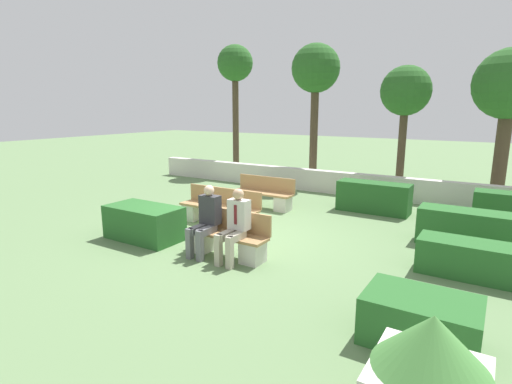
# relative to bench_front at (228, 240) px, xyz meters

# --- Properties ---
(ground_plane) EXTENTS (60.00, 60.00, 0.00)m
(ground_plane) POSITION_rel_bench_front_xyz_m (-0.50, 1.05, -0.31)
(ground_plane) COLOR #607F51
(perimeter_wall) EXTENTS (13.92, 0.30, 0.71)m
(perimeter_wall) POSITION_rel_bench_front_xyz_m (-0.50, 6.33, 0.04)
(perimeter_wall) COLOR beige
(perimeter_wall) RESTS_ON ground_plane
(bench_front) EXTENTS (1.61, 0.48, 0.84)m
(bench_front) POSITION_rel_bench_front_xyz_m (0.00, 0.00, 0.00)
(bench_front) COLOR #A37A4C
(bench_front) RESTS_ON ground_plane
(bench_left_side) EXTENTS (1.76, 0.49, 0.84)m
(bench_left_side) POSITION_rel_bench_front_xyz_m (-1.34, 3.51, 0.01)
(bench_left_side) COLOR #A37A4C
(bench_left_side) RESTS_ON ground_plane
(bench_right_side) EXTENTS (2.07, 0.48, 0.84)m
(bench_right_side) POSITION_rel_bench_front_xyz_m (-1.39, 1.59, 0.02)
(bench_right_side) COLOR #A37A4C
(bench_right_side) RESTS_ON ground_plane
(person_seated_man) EXTENTS (0.38, 0.63, 1.31)m
(person_seated_man) POSITION_rel_bench_front_xyz_m (0.27, -0.14, 0.41)
(person_seated_man) COLOR #B2A893
(person_seated_man) RESTS_ON ground_plane
(person_seated_woman) EXTENTS (0.38, 0.63, 1.31)m
(person_seated_woman) POSITION_rel_bench_front_xyz_m (-0.39, -0.14, 0.40)
(person_seated_woman) COLOR slate
(person_seated_woman) RESTS_ON ground_plane
(hedge_block_near_left) EXTENTS (1.89, 0.66, 0.58)m
(hedge_block_near_left) POSITION_rel_bench_front_xyz_m (4.04, 1.34, -0.02)
(hedge_block_near_left) COLOR #286028
(hedge_block_near_left) RESTS_ON ground_plane
(hedge_block_near_right) EXTENTS (1.42, 0.62, 0.80)m
(hedge_block_near_right) POSITION_rel_bench_front_xyz_m (4.39, 4.94, 0.09)
(hedge_block_near_right) COLOR #235623
(hedge_block_near_right) RESTS_ON ground_plane
(hedge_block_mid_left) EXTENTS (1.85, 0.65, 0.79)m
(hedge_block_mid_left) POSITION_rel_bench_front_xyz_m (1.38, 4.64, 0.08)
(hedge_block_mid_left) COLOR #235623
(hedge_block_mid_left) RESTS_ON ground_plane
(hedge_block_mid_right) EXTENTS (1.90, 0.66, 0.73)m
(hedge_block_mid_right) POSITION_rel_bench_front_xyz_m (3.76, 2.94, 0.05)
(hedge_block_mid_right) COLOR #286028
(hedge_block_mid_right) RESTS_ON ground_plane
(hedge_block_far_left) EXTENTS (1.27, 0.87, 0.58)m
(hedge_block_far_left) POSITION_rel_bench_front_xyz_m (3.56, -1.10, -0.02)
(hedge_block_far_left) COLOR #286028
(hedge_block_far_left) RESTS_ON ground_plane
(hedge_block_far_right) EXTENTS (1.61, 0.85, 0.70)m
(hedge_block_far_right) POSITION_rel_bench_front_xyz_m (-2.06, -0.13, 0.04)
(hedge_block_far_right) COLOR #286028
(hedge_block_far_right) RESTS_ON ground_plane
(planter_corner_left) EXTENTS (0.95, 0.95, 1.09)m
(planter_corner_left) POSITION_rel_bench_front_xyz_m (3.85, -2.49, 0.24)
(planter_corner_left) COLOR beige
(planter_corner_left) RESTS_ON ground_plane
(tree_leftmost) EXTENTS (1.43, 1.43, 5.18)m
(tree_leftmost) POSITION_rel_bench_front_xyz_m (-5.37, 8.01, 3.95)
(tree_leftmost) COLOR #473828
(tree_leftmost) RESTS_ON ground_plane
(tree_center_left) EXTENTS (1.64, 1.64, 4.84)m
(tree_center_left) POSITION_rel_bench_front_xyz_m (-1.56, 7.31, 3.58)
(tree_center_left) COLOR #473828
(tree_center_left) RESTS_ON ground_plane
(tree_center_right) EXTENTS (1.54, 1.54, 4.00)m
(tree_center_right) POSITION_rel_bench_front_xyz_m (1.38, 7.56, 2.84)
(tree_center_right) COLOR #473828
(tree_center_right) RESTS_ON ground_plane
(tree_rightmost) EXTENTS (2.00, 2.00, 4.38)m
(tree_rightmost) POSITION_rel_bench_front_xyz_m (4.11, 8.02, 2.97)
(tree_rightmost) COLOR #473828
(tree_rightmost) RESTS_ON ground_plane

